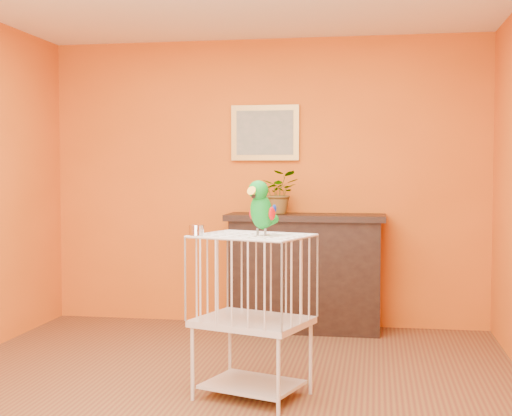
# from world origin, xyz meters

# --- Properties ---
(ground) EXTENTS (4.50, 4.50, 0.00)m
(ground) POSITION_xyz_m (0.00, 0.00, 0.00)
(ground) COLOR brown
(ground) RESTS_ON ground
(room_shell) EXTENTS (4.50, 4.50, 4.50)m
(room_shell) POSITION_xyz_m (0.00, 0.00, 1.58)
(room_shell) COLOR orange
(room_shell) RESTS_ON ground
(console_cabinet) EXTENTS (1.38, 0.50, 1.03)m
(console_cabinet) POSITION_xyz_m (0.39, 2.01, 0.51)
(console_cabinet) COLOR black
(console_cabinet) RESTS_ON ground
(potted_plant) EXTENTS (0.37, 0.40, 0.30)m
(potted_plant) POSITION_xyz_m (0.16, 2.04, 1.18)
(potted_plant) COLOR #26722D
(potted_plant) RESTS_ON console_cabinet
(framed_picture) EXTENTS (0.62, 0.04, 0.50)m
(framed_picture) POSITION_xyz_m (0.00, 2.22, 1.75)
(framed_picture) COLOR #BF9344
(framed_picture) RESTS_ON room_shell
(birdcage) EXTENTS (0.78, 0.69, 1.01)m
(birdcage) POSITION_xyz_m (0.25, 0.10, 0.52)
(birdcage) COLOR beige
(birdcage) RESTS_ON ground
(feed_cup) EXTENTS (0.09, 0.09, 0.06)m
(feed_cup) POSITION_xyz_m (-0.07, -0.00, 1.05)
(feed_cup) COLOR silver
(feed_cup) RESTS_ON birdcage
(parrot) EXTENTS (0.19, 0.30, 0.34)m
(parrot) POSITION_xyz_m (0.31, 0.06, 1.18)
(parrot) COLOR #59544C
(parrot) RESTS_ON birdcage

